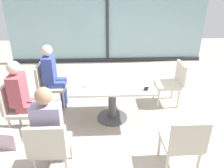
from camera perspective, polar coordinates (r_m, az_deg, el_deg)
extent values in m
plane|color=#A89E8E|center=(4.18, 0.06, -8.69)|extent=(12.00, 12.00, 0.00)
cube|color=#93B7BC|center=(6.74, -1.26, 16.85)|extent=(5.85, 0.03, 2.70)
cube|color=#2D2D33|center=(6.71, -1.25, 16.81)|extent=(0.08, 0.06, 2.70)
cube|color=#2D2D33|center=(7.02, -1.15, 6.25)|extent=(5.85, 0.10, 0.10)
cube|color=silver|center=(3.82, 0.07, 0.20)|extent=(1.39, 0.94, 0.04)
cylinder|color=#4C4C51|center=(3.99, 0.07, -4.55)|extent=(0.14, 0.14, 0.69)
cylinder|color=#4C4C51|center=(4.17, 0.06, -8.55)|extent=(0.56, 0.56, 0.02)
cube|color=beige|center=(3.87, -21.47, -6.31)|extent=(0.46, 0.46, 0.06)
cube|color=beige|center=(3.85, -25.55, -3.17)|extent=(0.05, 0.46, 0.42)
cylinder|color=beige|center=(3.77, -18.89, -10.86)|extent=(0.04, 0.04, 0.39)
cylinder|color=beige|center=(4.09, -17.48, -7.59)|extent=(0.04, 0.04, 0.39)
cylinder|color=beige|center=(3.90, -24.63, -10.60)|extent=(0.04, 0.04, 0.39)
cylinder|color=beige|center=(4.21, -22.79, -7.48)|extent=(0.04, 0.04, 0.39)
cube|color=beige|center=(3.03, -15.19, -14.93)|extent=(0.46, 0.46, 0.06)
cube|color=beige|center=(2.69, -16.84, -14.40)|extent=(0.46, 0.05, 0.42)
cylinder|color=beige|center=(3.29, -10.50, -15.80)|extent=(0.04, 0.04, 0.39)
cylinder|color=beige|center=(3.37, -17.51, -15.55)|extent=(0.04, 0.04, 0.39)
cube|color=beige|center=(4.52, -14.70, -0.67)|extent=(0.46, 0.46, 0.06)
cube|color=beige|center=(4.48, -18.15, 2.04)|extent=(0.05, 0.46, 0.42)
cylinder|color=beige|center=(4.41, -12.32, -4.39)|extent=(0.04, 0.04, 0.39)
cylinder|color=beige|center=(4.75, -11.60, -2.01)|extent=(0.04, 0.04, 0.39)
cylinder|color=beige|center=(4.49, -17.36, -4.40)|extent=(0.04, 0.04, 0.39)
cylinder|color=beige|center=(4.84, -16.29, -2.07)|extent=(0.04, 0.04, 0.39)
cube|color=beige|center=(3.12, 17.03, -13.89)|extent=(0.46, 0.46, 0.06)
cube|color=beige|center=(2.79, 19.29, -13.20)|extent=(0.46, 0.05, 0.42)
cylinder|color=beige|center=(3.46, 18.72, -14.42)|extent=(0.04, 0.04, 0.39)
cylinder|color=beige|center=(3.35, 12.09, -15.07)|extent=(0.04, 0.04, 0.39)
cylinder|color=beige|center=(3.19, 21.25, -18.87)|extent=(0.04, 0.04, 0.39)
cylinder|color=beige|center=(3.07, 13.95, -19.83)|extent=(0.04, 0.04, 0.39)
cube|color=beige|center=(4.60, 13.94, -0.11)|extent=(0.46, 0.46, 0.06)
cube|color=beige|center=(4.58, 17.26, 2.67)|extent=(0.05, 0.46, 0.42)
cylinder|color=beige|center=(4.82, 10.76, -1.56)|extent=(0.04, 0.04, 0.39)
cylinder|color=beige|center=(4.48, 11.86, -3.86)|extent=(0.04, 0.04, 0.39)
cylinder|color=beige|center=(4.92, 15.30, -1.43)|extent=(0.04, 0.04, 0.39)
cylinder|color=beige|center=(4.59, 16.71, -3.67)|extent=(0.04, 0.04, 0.39)
cylinder|color=#B24C56|center=(3.84, -18.89, -9.53)|extent=(0.11, 0.11, 0.45)
cube|color=#B24C56|center=(3.73, -20.91, -5.93)|extent=(0.32, 0.13, 0.11)
cylinder|color=#B24C56|center=(3.99, -18.24, -8.07)|extent=(0.11, 0.11, 0.45)
cube|color=#B24C56|center=(3.88, -20.16, -4.56)|extent=(0.32, 0.13, 0.11)
cube|color=#B24C56|center=(3.71, -23.11, -1.27)|extent=(0.20, 0.34, 0.48)
sphere|color=beige|center=(3.58, -24.08, 3.90)|extent=(0.20, 0.20, 0.20)
cylinder|color=#9E93B7|center=(3.27, -12.58, -15.63)|extent=(0.11, 0.11, 0.45)
cube|color=#9E93B7|center=(3.02, -13.37, -12.77)|extent=(0.13, 0.32, 0.11)
cylinder|color=#9E93B7|center=(3.30, -15.77, -15.51)|extent=(0.11, 0.11, 0.45)
cube|color=#9E93B7|center=(3.06, -16.76, -12.67)|extent=(0.13, 0.32, 0.11)
cube|color=#9E93B7|center=(2.77, -16.28, -9.53)|extent=(0.34, 0.20, 0.48)
sphere|color=tan|center=(2.58, -17.24, -2.93)|extent=(0.20, 0.20, 0.20)
cylinder|color=#384C9E|center=(4.49, -12.44, -3.37)|extent=(0.11, 0.11, 0.45)
cube|color=#384C9E|center=(4.39, -14.01, -0.16)|extent=(0.32, 0.13, 0.11)
cylinder|color=#384C9E|center=(4.65, -12.11, -2.31)|extent=(0.11, 0.11, 0.45)
cube|color=#384C9E|center=(4.55, -13.62, 0.81)|extent=(0.32, 0.13, 0.11)
cube|color=#384C9E|center=(4.38, -15.88, 3.80)|extent=(0.20, 0.34, 0.48)
sphere|color=beige|center=(4.27, -16.44, 8.29)|extent=(0.20, 0.20, 0.20)
cylinder|color=silver|center=(4.15, -4.80, 2.51)|extent=(0.06, 0.06, 0.00)
cylinder|color=silver|center=(4.14, -4.82, 3.09)|extent=(0.01, 0.01, 0.08)
cone|color=silver|center=(4.10, -4.87, 4.25)|extent=(0.07, 0.07, 0.09)
cylinder|color=silver|center=(3.77, -5.30, 0.07)|extent=(0.06, 0.06, 0.00)
cylinder|color=silver|center=(3.75, -5.33, 0.69)|extent=(0.01, 0.01, 0.08)
cone|color=silver|center=(3.72, -5.38, 1.95)|extent=(0.07, 0.07, 0.09)
cylinder|color=silver|center=(3.77, -0.28, 0.18)|extent=(0.06, 0.06, 0.00)
cylinder|color=silver|center=(3.75, -0.29, 0.81)|extent=(0.01, 0.01, 0.08)
cone|color=silver|center=(3.72, -0.29, 2.07)|extent=(0.07, 0.07, 0.09)
cylinder|color=silver|center=(3.88, 6.70, 0.70)|extent=(0.06, 0.06, 0.00)
cylinder|color=silver|center=(3.86, 6.73, 1.31)|extent=(0.01, 0.01, 0.08)
cone|color=silver|center=(3.82, 6.80, 2.55)|extent=(0.07, 0.07, 0.09)
cylinder|color=silver|center=(3.64, 5.68, -0.93)|extent=(0.06, 0.06, 0.00)
cylinder|color=silver|center=(3.62, 5.71, -0.29)|extent=(0.01, 0.01, 0.08)
cone|color=silver|center=(3.58, 5.77, 1.01)|extent=(0.07, 0.07, 0.09)
cylinder|color=white|center=(3.66, -6.63, -0.07)|extent=(0.08, 0.08, 0.09)
cube|color=black|center=(3.62, 8.78, -1.23)|extent=(0.12, 0.16, 0.01)
cube|color=beige|center=(3.81, -25.10, -12.69)|extent=(0.32, 0.21, 0.28)
cube|color=#232328|center=(4.30, -15.26, -6.38)|extent=(0.33, 0.24, 0.28)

